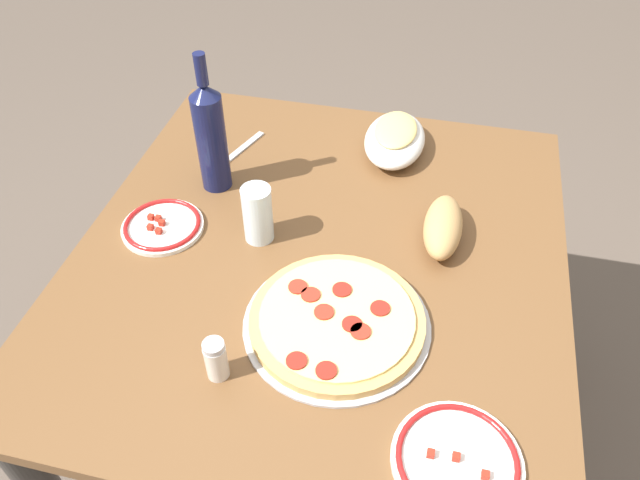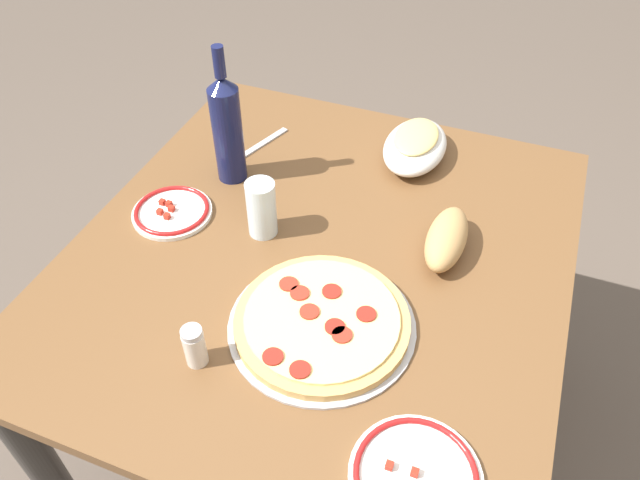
{
  "view_description": "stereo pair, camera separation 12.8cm",
  "coord_description": "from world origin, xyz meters",
  "px_view_note": "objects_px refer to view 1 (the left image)",
  "views": [
    {
      "loc": [
        -0.9,
        -0.21,
        1.64
      ],
      "look_at": [
        0.0,
        0.0,
        0.75
      ],
      "focal_mm": 34.29,
      "sensor_mm": 36.0,
      "label": 1
    },
    {
      "loc": [
        -0.86,
        -0.33,
        1.64
      ],
      "look_at": [
        0.0,
        0.0,
        0.75
      ],
      "focal_mm": 34.29,
      "sensor_mm": 36.0,
      "label": 2
    }
  ],
  "objects_px": {
    "water_glass": "(258,214)",
    "side_plate_near": "(457,460)",
    "side_plate_far": "(162,226)",
    "dining_table": "(320,286)",
    "bread_loaf": "(443,227)",
    "spice_shaker": "(216,359)",
    "wine_bottle": "(211,135)",
    "baked_pasta_dish": "(395,138)",
    "pepperoni_pizza": "(337,321)"
  },
  "relations": [
    {
      "from": "water_glass",
      "to": "side_plate_near",
      "type": "height_order",
      "value": "water_glass"
    },
    {
      "from": "side_plate_near",
      "to": "bread_loaf",
      "type": "bearing_deg",
      "value": 7.79
    },
    {
      "from": "pepperoni_pizza",
      "to": "side_plate_near",
      "type": "xyz_separation_m",
      "value": [
        -0.22,
        -0.24,
        -0.01
      ]
    },
    {
      "from": "water_glass",
      "to": "spice_shaker",
      "type": "height_order",
      "value": "water_glass"
    },
    {
      "from": "water_glass",
      "to": "dining_table",
      "type": "bearing_deg",
      "value": -94.38
    },
    {
      "from": "side_plate_near",
      "to": "side_plate_far",
      "type": "bearing_deg",
      "value": 59.19
    },
    {
      "from": "dining_table",
      "to": "wine_bottle",
      "type": "xyz_separation_m",
      "value": [
        0.16,
        0.29,
        0.26
      ]
    },
    {
      "from": "water_glass",
      "to": "side_plate_far",
      "type": "height_order",
      "value": "water_glass"
    },
    {
      "from": "bread_loaf",
      "to": "pepperoni_pizza",
      "type": "bearing_deg",
      "value": 148.74
    },
    {
      "from": "water_glass",
      "to": "side_plate_near",
      "type": "distance_m",
      "value": 0.62
    },
    {
      "from": "baked_pasta_dish",
      "to": "bread_loaf",
      "type": "xyz_separation_m",
      "value": [
        -0.3,
        -0.15,
        -0.0
      ]
    },
    {
      "from": "wine_bottle",
      "to": "spice_shaker",
      "type": "relative_size",
      "value": 3.87
    },
    {
      "from": "spice_shaker",
      "to": "side_plate_near",
      "type": "bearing_deg",
      "value": -99.64
    },
    {
      "from": "bread_loaf",
      "to": "baked_pasta_dish",
      "type": "bearing_deg",
      "value": 25.97
    },
    {
      "from": "wine_bottle",
      "to": "side_plate_far",
      "type": "relative_size",
      "value": 1.87
    },
    {
      "from": "water_glass",
      "to": "spice_shaker",
      "type": "distance_m",
      "value": 0.35
    },
    {
      "from": "baked_pasta_dish",
      "to": "dining_table",
      "type": "bearing_deg",
      "value": 165.39
    },
    {
      "from": "dining_table",
      "to": "side_plate_near",
      "type": "distance_m",
      "value": 0.54
    },
    {
      "from": "side_plate_far",
      "to": "bread_loaf",
      "type": "height_order",
      "value": "bread_loaf"
    },
    {
      "from": "dining_table",
      "to": "baked_pasta_dish",
      "type": "relative_size",
      "value": 4.7
    },
    {
      "from": "dining_table",
      "to": "baked_pasta_dish",
      "type": "height_order",
      "value": "baked_pasta_dish"
    },
    {
      "from": "wine_bottle",
      "to": "water_glass",
      "type": "bearing_deg",
      "value": -134.99
    },
    {
      "from": "pepperoni_pizza",
      "to": "side_plate_near",
      "type": "bearing_deg",
      "value": -132.95
    },
    {
      "from": "pepperoni_pizza",
      "to": "bread_loaf",
      "type": "bearing_deg",
      "value": -31.26
    },
    {
      "from": "wine_bottle",
      "to": "bread_loaf",
      "type": "height_order",
      "value": "wine_bottle"
    },
    {
      "from": "side_plate_near",
      "to": "baked_pasta_dish",
      "type": "bearing_deg",
      "value": 14.96
    },
    {
      "from": "side_plate_far",
      "to": "spice_shaker",
      "type": "relative_size",
      "value": 2.07
    },
    {
      "from": "baked_pasta_dish",
      "to": "water_glass",
      "type": "height_order",
      "value": "water_glass"
    },
    {
      "from": "spice_shaker",
      "to": "pepperoni_pizza",
      "type": "bearing_deg",
      "value": -49.99
    },
    {
      "from": "water_glass",
      "to": "bread_loaf",
      "type": "xyz_separation_m",
      "value": [
        0.08,
        -0.39,
        -0.03
      ]
    },
    {
      "from": "side_plate_near",
      "to": "pepperoni_pizza",
      "type": "bearing_deg",
      "value": 47.05
    },
    {
      "from": "dining_table",
      "to": "spice_shaker",
      "type": "height_order",
      "value": "spice_shaker"
    },
    {
      "from": "side_plate_far",
      "to": "spice_shaker",
      "type": "bearing_deg",
      "value": -142.77
    },
    {
      "from": "pepperoni_pizza",
      "to": "wine_bottle",
      "type": "bearing_deg",
      "value": 46.13
    },
    {
      "from": "side_plate_near",
      "to": "side_plate_far",
      "type": "relative_size",
      "value": 1.16
    },
    {
      "from": "baked_pasta_dish",
      "to": "side_plate_far",
      "type": "bearing_deg",
      "value": 131.6
    },
    {
      "from": "side_plate_far",
      "to": "bread_loaf",
      "type": "bearing_deg",
      "value": -80.07
    },
    {
      "from": "side_plate_near",
      "to": "wine_bottle",
      "type": "bearing_deg",
      "value": 46.49
    },
    {
      "from": "wine_bottle",
      "to": "spice_shaker",
      "type": "bearing_deg",
      "value": -159.8
    },
    {
      "from": "bread_loaf",
      "to": "side_plate_far",
      "type": "bearing_deg",
      "value": 99.93
    },
    {
      "from": "dining_table",
      "to": "spice_shaker",
      "type": "distance_m",
      "value": 0.39
    },
    {
      "from": "dining_table",
      "to": "bread_loaf",
      "type": "xyz_separation_m",
      "value": [
        0.09,
        -0.25,
        0.15
      ]
    },
    {
      "from": "wine_bottle",
      "to": "side_plate_near",
      "type": "bearing_deg",
      "value": -133.51
    },
    {
      "from": "pepperoni_pizza",
      "to": "bread_loaf",
      "type": "height_order",
      "value": "bread_loaf"
    },
    {
      "from": "pepperoni_pizza",
      "to": "side_plate_near",
      "type": "relative_size",
      "value": 1.7
    },
    {
      "from": "dining_table",
      "to": "wine_bottle",
      "type": "bearing_deg",
      "value": 60.69
    },
    {
      "from": "dining_table",
      "to": "spice_shaker",
      "type": "relative_size",
      "value": 12.95
    },
    {
      "from": "baked_pasta_dish",
      "to": "side_plate_near",
      "type": "xyz_separation_m",
      "value": [
        -0.8,
        -0.21,
        -0.03
      ]
    },
    {
      "from": "side_plate_far",
      "to": "dining_table",
      "type": "bearing_deg",
      "value": -87.85
    },
    {
      "from": "dining_table",
      "to": "side_plate_far",
      "type": "height_order",
      "value": "side_plate_far"
    }
  ]
}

